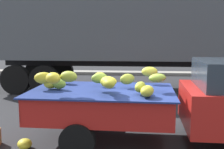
% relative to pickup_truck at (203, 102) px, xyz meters
% --- Properties ---
extents(ground, '(220.00, 220.00, 0.00)m').
position_rel_pickup_truck_xyz_m(ground, '(-1.17, -0.05, -0.89)').
color(ground, '#28282B').
extents(curb_strip, '(80.00, 0.80, 0.16)m').
position_rel_pickup_truck_xyz_m(curb_strip, '(-1.17, 10.02, -0.81)').
color(curb_strip, gray).
rests_on(curb_strip, ground).
extents(pickup_truck, '(5.09, 2.03, 1.70)m').
position_rel_pickup_truck_xyz_m(pickup_truck, '(0.00, 0.00, 0.00)').
color(pickup_truck, '#B21E19').
rests_on(pickup_truck, ground).
extents(semi_trailer, '(12.01, 2.71, 3.95)m').
position_rel_pickup_truck_xyz_m(semi_trailer, '(-1.10, 5.70, 1.65)').
color(semi_trailer, '#4C5156').
rests_on(semi_trailer, ground).
extents(fallen_banana_bunch_near_tailgate, '(0.38, 0.40, 0.20)m').
position_rel_pickup_truck_xyz_m(fallen_banana_bunch_near_tailgate, '(-3.42, -0.45, -0.79)').
color(fallen_banana_bunch_near_tailgate, yellow).
rests_on(fallen_banana_bunch_near_tailgate, ground).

